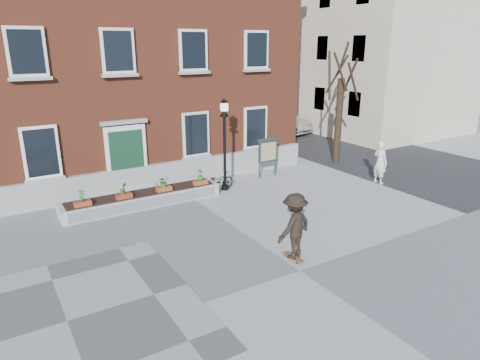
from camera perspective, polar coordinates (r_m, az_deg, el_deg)
ground at (r=12.35m, az=7.95°, el=-11.89°), size 100.00×100.00×0.00m
checker_patch at (r=11.04m, az=-22.05°, el=-17.06°), size 6.00×6.00×0.01m
bicycle at (r=18.46m, az=-3.04°, el=-0.13°), size 1.62×0.65×0.83m
parked_car at (r=30.86m, az=5.18°, el=7.86°), size 2.58×5.21×1.64m
bystander at (r=20.24m, az=18.19°, el=2.27°), size 0.49×0.73×1.97m
brick_building at (r=22.71m, az=-19.84°, el=17.32°), size 18.40×10.85×12.60m
planter_assembly at (r=17.14m, az=-12.76°, el=-2.38°), size 6.20×1.12×1.15m
bare_tree at (r=22.99m, az=13.10°, el=9.07°), size 1.83×1.83×6.16m
side_street at (r=37.51m, az=10.76°, el=18.89°), size 15.20×36.00×14.50m
lamp_post at (r=17.98m, az=-2.09°, el=6.39°), size 0.40×0.40×3.93m
notice_board at (r=20.14m, az=3.73°, el=3.88°), size 1.10×0.16×1.87m
skateboarder at (r=12.48m, az=7.27°, el=-6.11°), size 1.40×0.98×2.04m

